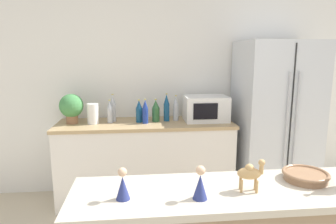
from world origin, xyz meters
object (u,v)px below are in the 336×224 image
(wise_man_figurine_crimson, at_px, (123,186))
(refrigerator, at_px, (274,121))
(back_bottle_1, at_px, (176,109))
(paper_towel_roll, at_px, (93,114))
(fruit_bowl, at_px, (305,175))
(wise_man_figurine_blue, at_px, (200,185))
(microwave, at_px, (206,108))
(back_bottle_5, at_px, (156,111))
(back_bottle_2, at_px, (145,112))
(back_bottle_0, at_px, (110,112))
(potted_plant, at_px, (71,107))
(camel_figurine, at_px, (250,173))
(back_bottle_4, at_px, (167,108))
(back_bottle_6, at_px, (113,108))
(back_bottle_3, at_px, (139,111))

(wise_man_figurine_crimson, bearing_deg, refrigerator, 49.28)
(refrigerator, distance_m, back_bottle_1, 1.13)
(paper_towel_roll, distance_m, fruit_bowl, 2.28)
(paper_towel_roll, bearing_deg, wise_man_figurine_blue, -69.09)
(microwave, relative_size, wise_man_figurine_crimson, 3.16)
(paper_towel_roll, xyz_separation_m, back_bottle_5, (0.68, 0.04, 0.01))
(paper_towel_roll, xyz_separation_m, back_bottle_1, (0.91, 0.06, 0.03))
(back_bottle_2, height_order, wise_man_figurine_crimson, back_bottle_2)
(back_bottle_0, xyz_separation_m, back_bottle_2, (0.38, -0.07, 0.01))
(potted_plant, height_order, camel_figurine, potted_plant)
(back_bottle_4, xyz_separation_m, camel_figurine, (0.21, -1.98, 0.02))
(microwave, bearing_deg, fruit_bowl, -86.74)
(back_bottle_1, relative_size, back_bottle_6, 0.94)
(back_bottle_3, bearing_deg, fruit_bowl, -65.26)
(paper_towel_roll, height_order, back_bottle_3, back_bottle_3)
(back_bottle_2, relative_size, wise_man_figurine_crimson, 1.76)
(back_bottle_4, relative_size, back_bottle_5, 1.23)
(potted_plant, distance_m, back_bottle_6, 0.44)
(refrigerator, bearing_deg, camel_figurine, -118.55)
(potted_plant, distance_m, back_bottle_4, 1.04)
(wise_man_figurine_blue, bearing_deg, back_bottle_4, 88.62)
(back_bottle_5, height_order, camel_figurine, back_bottle_5)
(microwave, xyz_separation_m, back_bottle_0, (-1.07, -0.01, -0.02))
(fruit_bowl, bearing_deg, back_bottle_1, 103.07)
(refrigerator, distance_m, paper_towel_roll, 2.03)
(potted_plant, bearing_deg, back_bottle_4, 0.56)
(back_bottle_1, xyz_separation_m, back_bottle_3, (-0.41, -0.04, -0.02))
(back_bottle_5, xyz_separation_m, back_bottle_6, (-0.47, 0.06, 0.03))
(refrigerator, bearing_deg, back_bottle_2, 179.42)
(wise_man_figurine_crimson, bearing_deg, potted_plant, 107.72)
(back_bottle_2, bearing_deg, wise_man_figurine_blue, -84.30)
(wise_man_figurine_blue, relative_size, wise_man_figurine_crimson, 1.06)
(refrigerator, xyz_separation_m, potted_plant, (-2.26, 0.10, 0.19))
(paper_towel_roll, height_order, back_bottle_4, back_bottle_4)
(camel_figurine, bearing_deg, back_bottle_5, 99.53)
(refrigerator, distance_m, back_bottle_5, 1.35)
(back_bottle_6, relative_size, fruit_bowl, 1.29)
(back_bottle_3, height_order, fruit_bowl, back_bottle_3)
(potted_plant, relative_size, paper_towel_roll, 1.46)
(back_bottle_6, bearing_deg, wise_man_figurine_blue, -75.20)
(refrigerator, height_order, back_bottle_4, refrigerator)
(wise_man_figurine_blue, bearing_deg, back_bottle_2, 95.70)
(paper_towel_roll, bearing_deg, camel_figurine, -62.28)
(refrigerator, distance_m, back_bottle_4, 1.24)
(potted_plant, relative_size, back_bottle_1, 1.12)
(potted_plant, bearing_deg, wise_man_figurine_crimson, -72.28)
(back_bottle_6, height_order, camel_figurine, back_bottle_6)
(refrigerator, height_order, back_bottle_1, refrigerator)
(wise_man_figurine_blue, bearing_deg, camel_figurine, 11.80)
(paper_towel_roll, bearing_deg, back_bottle_4, 3.74)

